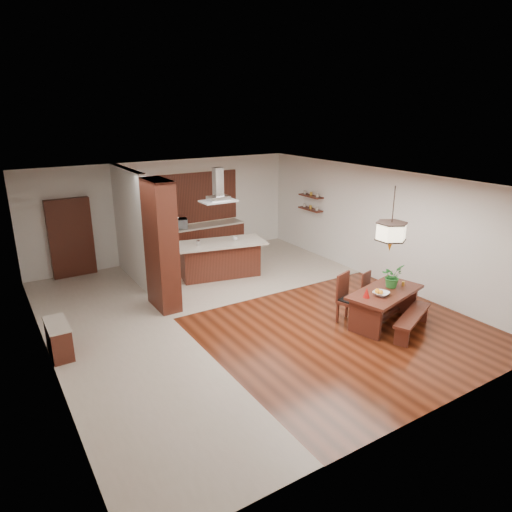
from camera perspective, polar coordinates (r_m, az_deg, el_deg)
room_shell at (r=9.54m, az=-1.53°, el=4.35°), size 9.00×9.04×2.92m
tile_hallway at (r=9.28m, az=-16.45°, el=-10.46°), size 2.50×9.00×0.01m
tile_kitchen at (r=12.80m, az=-2.33°, el=-1.65°), size 5.50×4.00×0.01m
soffit_band at (r=9.37m, az=-1.57°, el=9.24°), size 8.00×9.00×0.02m
partition_pier at (r=10.17m, az=-11.79°, el=1.27°), size 0.45×1.00×2.90m
partition_stub at (r=12.10m, az=-15.33°, el=3.69°), size 0.18×2.40×2.90m
hallway_console at (r=9.16m, az=-23.42°, el=-9.51°), size 0.37×0.88×0.63m
hallway_doorway at (r=12.96m, az=-22.12°, el=2.09°), size 1.10×0.20×2.10m
rear_counter at (r=13.99m, az=-6.72°, el=1.98°), size 2.60×0.62×0.95m
kitchen_window at (r=13.93m, az=-7.37°, el=7.28°), size 2.60×0.08×1.50m
shelf_lower at (r=13.93m, az=6.82°, el=5.83°), size 0.26×0.90×0.04m
shelf_upper at (r=13.85m, az=6.89°, el=7.44°), size 0.26×0.90×0.04m
dining_table at (r=9.86m, az=15.78°, el=-5.26°), size 1.91×1.28×0.73m
dining_bench at (r=9.75m, az=18.89°, el=-7.97°), size 1.48×0.88×0.41m
dining_chair_left at (r=9.74m, az=11.78°, el=-5.28°), size 0.58×0.58×1.05m
dining_chair_right at (r=10.49m, az=14.31°, el=-4.36°), size 0.46×0.46×0.85m
pendant_lantern at (r=9.33m, az=16.67°, el=4.44°), size 0.64×0.64×1.31m
foliage_plant at (r=9.94m, az=16.65°, el=-2.42°), size 0.52×0.47×0.49m
fruit_bowl at (r=9.51m, az=15.37°, el=-4.56°), size 0.40×0.40×0.08m
napkin_cone at (r=9.32m, az=13.67°, el=-4.46°), size 0.13×0.13×0.21m
gold_ornament at (r=10.16m, az=17.92°, el=-3.31°), size 0.06×0.06×0.09m
kitchen_island at (r=12.15m, az=-4.52°, el=-0.34°), size 2.50×1.47×0.97m
range_hood at (r=11.69m, az=-4.77°, el=8.86°), size 0.90×0.55×0.87m
island_cup at (r=12.09m, az=-2.62°, el=2.19°), size 0.17×0.17×0.11m
microwave at (r=13.52m, az=-9.73°, el=3.99°), size 0.60×0.49×0.29m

